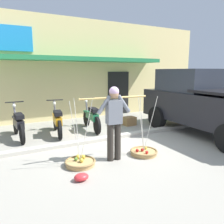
% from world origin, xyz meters
% --- Properties ---
extents(ground_plane, '(90.00, 90.00, 0.00)m').
position_xyz_m(ground_plane, '(0.00, 0.00, 0.00)').
color(ground_plane, '#9E998C').
extents(sidewalk_curb, '(20.00, 0.24, 0.10)m').
position_xyz_m(sidewalk_curb, '(0.00, 0.70, 0.05)').
color(sidewalk_curb, '#BAB4A5').
rests_on(sidewalk_curb, ground).
extents(fruit_vendor, '(1.61, 0.23, 1.70)m').
position_xyz_m(fruit_vendor, '(-0.58, -0.75, 0.98)').
color(fruit_vendor, '#2D2823').
rests_on(fruit_vendor, ground).
extents(fruit_basket_left_side, '(0.67, 0.67, 1.45)m').
position_xyz_m(fruit_basket_left_side, '(0.22, -0.83, 0.07)').
color(fruit_basket_left_side, tan).
rests_on(fruit_basket_left_side, ground).
extents(fruit_basket_right_side, '(0.67, 0.67, 1.45)m').
position_xyz_m(fruit_basket_right_side, '(-1.38, -0.67, 0.07)').
color(fruit_basket_right_side, tan).
rests_on(fruit_basket_right_side, ground).
extents(motorcycle_nearest_shop, '(0.54, 1.82, 1.09)m').
position_xyz_m(motorcycle_nearest_shop, '(-2.31, 2.08, 0.45)').
color(motorcycle_nearest_shop, black).
rests_on(motorcycle_nearest_shop, ground).
extents(motorcycle_second_in_row, '(0.54, 1.81, 1.09)m').
position_xyz_m(motorcycle_second_in_row, '(-1.15, 1.97, 0.45)').
color(motorcycle_second_in_row, black).
rests_on(motorcycle_second_in_row, ground).
extents(motorcycle_third_in_row, '(0.54, 1.82, 1.09)m').
position_xyz_m(motorcycle_third_in_row, '(0.05, 1.96, 0.45)').
color(motorcycle_third_in_row, black).
rests_on(motorcycle_third_in_row, ground).
extents(parked_truck, '(2.32, 4.78, 2.10)m').
position_xyz_m(parked_truck, '(3.17, -0.21, 1.03)').
color(parked_truck, black).
rests_on(parked_truck, ground).
extents(storefront_building, '(13.00, 6.00, 4.20)m').
position_xyz_m(storefront_building, '(0.43, 6.62, 2.10)').
color(storefront_building, '#DBC684').
rests_on(storefront_building, ground).
extents(plastic_litter_bag, '(0.28, 0.22, 0.14)m').
position_xyz_m(plastic_litter_bag, '(-1.62, -1.34, 0.07)').
color(plastic_litter_bag, red).
rests_on(plastic_litter_bag, ground).
extents(wooden_crate, '(0.44, 0.36, 0.32)m').
position_xyz_m(wooden_crate, '(1.59, 1.92, 0.16)').
color(wooden_crate, olive).
rests_on(wooden_crate, ground).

